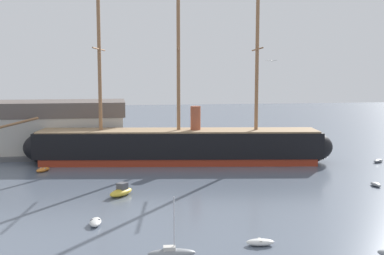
{
  "coord_description": "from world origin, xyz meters",
  "views": [
    {
      "loc": [
        -13.84,
        -26.47,
        16.31
      ],
      "look_at": [
        -3.27,
        40.78,
        8.2
      ],
      "focal_mm": 45.51,
      "sensor_mm": 36.0,
      "label": 1
    }
  ],
  "objects_px": {
    "sailboat_foreground_left": "(172,253)",
    "dinghy_far_right": "(378,161)",
    "dinghy_mid_left": "(95,222)",
    "dinghy_alongside_stern": "(376,184)",
    "dinghy_distant_centre": "(208,156)",
    "tall_ship": "(179,145)",
    "seagull_in_flight": "(271,61)",
    "dockside_warehouse_left": "(0,129)",
    "motorboat_alongside_bow": "(121,191)",
    "dinghy_near_centre": "(260,242)",
    "dinghy_far_left": "(43,170)"
  },
  "relations": [
    {
      "from": "dinghy_near_centre",
      "to": "dinghy_far_right",
      "type": "height_order",
      "value": "dinghy_near_centre"
    },
    {
      "from": "seagull_in_flight",
      "to": "sailboat_foreground_left",
      "type": "bearing_deg",
      "value": -156.54
    },
    {
      "from": "dinghy_near_centre",
      "to": "dockside_warehouse_left",
      "type": "distance_m",
      "value": 64.42
    },
    {
      "from": "sailboat_foreground_left",
      "to": "dinghy_distant_centre",
      "type": "xyz_separation_m",
      "value": [
        12.35,
        47.68,
        -0.23
      ]
    },
    {
      "from": "dinghy_mid_left",
      "to": "dinghy_far_left",
      "type": "relative_size",
      "value": 0.94
    },
    {
      "from": "seagull_in_flight",
      "to": "dockside_warehouse_left",
      "type": "bearing_deg",
      "value": 125.57
    },
    {
      "from": "dinghy_far_right",
      "to": "dockside_warehouse_left",
      "type": "distance_m",
      "value": 70.03
    },
    {
      "from": "tall_ship",
      "to": "sailboat_foreground_left",
      "type": "relative_size",
      "value": 10.83
    },
    {
      "from": "dinghy_far_left",
      "to": "dinghy_far_right",
      "type": "bearing_deg",
      "value": -1.07
    },
    {
      "from": "dinghy_alongside_stern",
      "to": "tall_ship",
      "type": "bearing_deg",
      "value": 139.73
    },
    {
      "from": "dinghy_alongside_stern",
      "to": "dinghy_far_right",
      "type": "height_order",
      "value": "dinghy_far_right"
    },
    {
      "from": "dinghy_near_centre",
      "to": "dockside_warehouse_left",
      "type": "relative_size",
      "value": 0.05
    },
    {
      "from": "dinghy_far_left",
      "to": "sailboat_foreground_left",
      "type": "bearing_deg",
      "value": -67.28
    },
    {
      "from": "dinghy_distant_centre",
      "to": "dockside_warehouse_left",
      "type": "height_order",
      "value": "dockside_warehouse_left"
    },
    {
      "from": "tall_ship",
      "to": "dinghy_far_right",
      "type": "xyz_separation_m",
      "value": [
        34.92,
        -5.06,
        -2.81
      ]
    },
    {
      "from": "tall_ship",
      "to": "dinghy_distant_centre",
      "type": "bearing_deg",
      "value": 37.38
    },
    {
      "from": "dinghy_far_right",
      "to": "dinghy_alongside_stern",
      "type": "bearing_deg",
      "value": -120.79
    },
    {
      "from": "dinghy_mid_left",
      "to": "seagull_in_flight",
      "type": "bearing_deg",
      "value": -18.83
    },
    {
      "from": "sailboat_foreground_left",
      "to": "dinghy_far_right",
      "type": "distance_m",
      "value": 55.93
    },
    {
      "from": "dinghy_alongside_stern",
      "to": "seagull_in_flight",
      "type": "height_order",
      "value": "seagull_in_flight"
    },
    {
      "from": "dockside_warehouse_left",
      "to": "seagull_in_flight",
      "type": "height_order",
      "value": "seagull_in_flight"
    },
    {
      "from": "motorboat_alongside_bow",
      "to": "dinghy_far_right",
      "type": "height_order",
      "value": "motorboat_alongside_bow"
    },
    {
      "from": "dinghy_near_centre",
      "to": "seagull_in_flight",
      "type": "height_order",
      "value": "seagull_in_flight"
    },
    {
      "from": "dinghy_far_left",
      "to": "dinghy_far_right",
      "type": "distance_m",
      "value": 57.45
    },
    {
      "from": "dinghy_distant_centre",
      "to": "sailboat_foreground_left",
      "type": "bearing_deg",
      "value": -104.52
    },
    {
      "from": "sailboat_foreground_left",
      "to": "dinghy_distant_centre",
      "type": "relative_size",
      "value": 2.69
    },
    {
      "from": "dinghy_mid_left",
      "to": "seagull_in_flight",
      "type": "height_order",
      "value": "seagull_in_flight"
    },
    {
      "from": "motorboat_alongside_bow",
      "to": "sailboat_foreground_left",
      "type": "bearing_deg",
      "value": -79.43
    },
    {
      "from": "dinghy_alongside_stern",
      "to": "dinghy_far_right",
      "type": "bearing_deg",
      "value": 59.21
    },
    {
      "from": "dinghy_alongside_stern",
      "to": "dinghy_far_right",
      "type": "relative_size",
      "value": 0.85
    },
    {
      "from": "motorboat_alongside_bow",
      "to": "dinghy_far_left",
      "type": "xyz_separation_m",
      "value": [
        -12.24,
        17.1,
        -0.25
      ]
    },
    {
      "from": "sailboat_foreground_left",
      "to": "dinghy_mid_left",
      "type": "distance_m",
      "value": 12.34
    },
    {
      "from": "dinghy_alongside_stern",
      "to": "dinghy_far_left",
      "type": "distance_m",
      "value": 50.79
    },
    {
      "from": "dockside_warehouse_left",
      "to": "tall_ship",
      "type": "bearing_deg",
      "value": -21.09
    },
    {
      "from": "dinghy_near_centre",
      "to": "dinghy_alongside_stern",
      "type": "bearing_deg",
      "value": 41.02
    },
    {
      "from": "tall_ship",
      "to": "dinghy_alongside_stern",
      "type": "height_order",
      "value": "tall_ship"
    },
    {
      "from": "dinghy_distant_centre",
      "to": "tall_ship",
      "type": "bearing_deg",
      "value": -142.62
    },
    {
      "from": "motorboat_alongside_bow",
      "to": "dinghy_alongside_stern",
      "type": "height_order",
      "value": "motorboat_alongside_bow"
    },
    {
      "from": "dinghy_mid_left",
      "to": "dinghy_alongside_stern",
      "type": "distance_m",
      "value": 39.99
    },
    {
      "from": "motorboat_alongside_bow",
      "to": "dinghy_far_left",
      "type": "relative_size",
      "value": 1.36
    },
    {
      "from": "dinghy_mid_left",
      "to": "dinghy_alongside_stern",
      "type": "height_order",
      "value": "dinghy_mid_left"
    },
    {
      "from": "dinghy_distant_centre",
      "to": "seagull_in_flight",
      "type": "height_order",
      "value": "seagull_in_flight"
    },
    {
      "from": "dinghy_near_centre",
      "to": "dinghy_distant_centre",
      "type": "bearing_deg",
      "value": 85.21
    },
    {
      "from": "motorboat_alongside_bow",
      "to": "dinghy_far_left",
      "type": "bearing_deg",
      "value": 125.6
    },
    {
      "from": "dinghy_distant_centre",
      "to": "dockside_warehouse_left",
      "type": "bearing_deg",
      "value": 168.5
    },
    {
      "from": "dockside_warehouse_left",
      "to": "sailboat_foreground_left",
      "type": "bearing_deg",
      "value": -64.53
    },
    {
      "from": "tall_ship",
      "to": "motorboat_alongside_bow",
      "type": "relative_size",
      "value": 14.36
    },
    {
      "from": "dinghy_distant_centre",
      "to": "dinghy_alongside_stern",
      "type": "bearing_deg",
      "value": -53.83
    },
    {
      "from": "dinghy_distant_centre",
      "to": "dinghy_mid_left",
      "type": "bearing_deg",
      "value": -117.21
    },
    {
      "from": "sailboat_foreground_left",
      "to": "motorboat_alongside_bow",
      "type": "bearing_deg",
      "value": 100.57
    }
  ]
}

